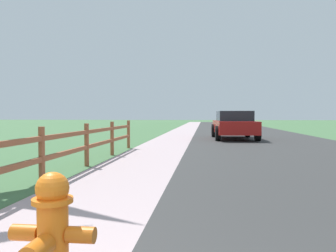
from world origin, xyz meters
The scene contains 7 objects.
ground_plane centered at (0.00, 25.00, 0.00)m, with size 120.00×120.00×0.00m, color #426B41.
road_asphalt centered at (3.50, 27.00, 0.00)m, with size 7.00×66.00×0.01m, color #333333.
curb_concrete centered at (-3.00, 27.00, 0.00)m, with size 6.00×66.00×0.01m, color #B29CA0.
grass_verge centered at (-4.50, 27.00, 0.01)m, with size 5.00×66.00×0.00m, color #426B41.
fire_hydrant centered at (-0.41, 1.72, 0.43)m, with size 0.61×0.49×0.84m.
rail_fence centered at (-2.17, 6.14, 0.60)m, with size 0.11×11.21×1.04m.
parked_suv_red centered at (2.18, 17.09, 0.75)m, with size 2.26×4.63×1.45m.
Camera 1 is at (0.65, -0.47, 1.24)m, focal length 35.60 mm.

